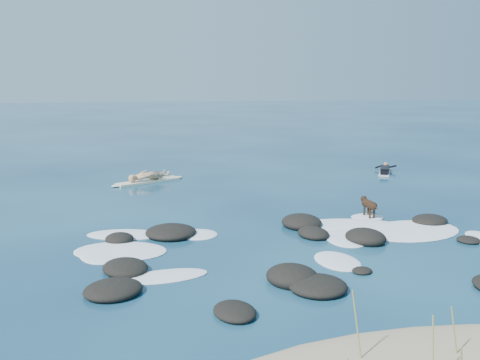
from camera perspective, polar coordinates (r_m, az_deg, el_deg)
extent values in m
plane|color=#0A2642|center=(15.87, 7.82, -5.78)|extent=(160.00, 160.00, 0.00)
cylinder|color=olive|center=(8.32, 19.90, -17.37)|extent=(0.05, 0.23, 1.18)
cylinder|color=olive|center=(8.80, 12.39, -15.16)|extent=(0.17, 0.21, 1.21)
cylinder|color=olive|center=(9.34, 21.92, -15.05)|extent=(0.20, 0.06, 0.95)
ellipsoid|color=black|center=(16.36, 23.19, -5.91)|extent=(0.66, 0.66, 0.19)
ellipsoid|color=black|center=(15.72, -7.39, -5.55)|extent=(1.58, 1.53, 0.40)
ellipsoid|color=black|center=(15.46, 13.25, -5.98)|extent=(1.41, 1.50, 0.47)
ellipsoid|color=black|center=(11.94, 8.30, -11.13)|extent=(1.62, 1.59, 0.36)
ellipsoid|color=black|center=(13.14, -12.14, -9.15)|extent=(1.44, 1.56, 0.35)
ellipsoid|color=black|center=(15.40, -12.74, -6.14)|extent=(1.00, 0.96, 0.34)
ellipsoid|color=black|center=(11.95, -13.38, -11.33)|extent=(1.66, 1.60, 0.35)
ellipsoid|color=black|center=(16.65, 6.59, -4.51)|extent=(1.28, 1.42, 0.47)
ellipsoid|color=black|center=(17.91, 19.59, -4.08)|extent=(1.49, 1.43, 0.34)
ellipsoid|color=black|center=(10.71, -0.57, -13.86)|extent=(1.05, 1.19, 0.27)
ellipsoid|color=black|center=(15.65, 7.83, -5.67)|extent=(1.10, 1.24, 0.36)
ellipsoid|color=black|center=(12.30, 5.60, -10.21)|extent=(1.60, 1.64, 0.50)
ellipsoid|color=black|center=(13.14, 12.89, -9.42)|extent=(0.65, 0.63, 0.15)
ellipsoid|color=white|center=(14.55, -14.47, -7.58)|extent=(1.38, 1.93, 0.12)
ellipsoid|color=white|center=(16.86, 17.79, -5.17)|extent=(3.55, 2.79, 0.12)
ellipsoid|color=white|center=(13.75, 10.35, -8.51)|extent=(1.27, 1.68, 0.12)
ellipsoid|color=white|center=(14.61, -12.64, -7.41)|extent=(2.77, 2.11, 0.12)
ellipsoid|color=white|center=(15.72, -4.42, -5.83)|extent=(1.44, 1.44, 0.12)
ellipsoid|color=white|center=(15.67, 11.27, -6.07)|extent=(1.55, 2.06, 0.12)
ellipsoid|color=white|center=(16.98, 11.30, -4.72)|extent=(3.41, 1.93, 0.12)
ellipsoid|color=white|center=(12.68, -8.07, -10.16)|extent=(2.18, 1.17, 0.12)
ellipsoid|color=white|center=(16.02, -12.19, -5.73)|extent=(2.40, 1.50, 0.12)
ellipsoid|color=white|center=(18.03, 13.45, -3.88)|extent=(1.10, 0.90, 0.12)
cube|color=#F0E7C0|center=(23.51, -9.76, -0.14)|extent=(2.80, 1.91, 0.10)
ellipsoid|color=#F0E7C0|center=(24.22, -6.79, 0.27)|extent=(0.66, 0.56, 0.10)
ellipsoid|color=#F0E7C0|center=(22.87, -12.90, -0.58)|extent=(0.66, 0.56, 0.10)
imported|color=tan|center=(23.34, -9.83, 2.22)|extent=(0.72, 0.81, 1.86)
cube|color=silver|center=(26.29, 15.19, 0.81)|extent=(1.36, 2.07, 0.08)
ellipsoid|color=silver|center=(27.32, 15.28, 1.18)|extent=(0.43, 0.52, 0.08)
cube|color=black|center=(26.27, 15.20, 1.11)|extent=(0.92, 1.31, 0.21)
sphere|color=#AA7259|center=(26.98, 15.28, 1.61)|extent=(0.29, 0.29, 0.22)
cylinder|color=black|center=(27.14, 14.72, 1.43)|extent=(0.53, 0.12, 0.24)
cylinder|color=black|center=(27.13, 15.84, 1.37)|extent=(0.40, 0.45, 0.24)
cube|color=black|center=(25.57, 15.13, 0.77)|extent=(0.52, 0.61, 0.13)
cylinder|color=black|center=(17.83, 13.64, -2.55)|extent=(0.32, 0.57, 0.26)
sphere|color=black|center=(18.04, 13.27, -2.38)|extent=(0.30, 0.30, 0.28)
sphere|color=black|center=(17.62, 14.02, -2.73)|extent=(0.27, 0.27, 0.25)
sphere|color=black|center=(18.16, 13.05, -1.97)|extent=(0.22, 0.22, 0.20)
cone|color=black|center=(18.26, 12.87, -1.94)|extent=(0.12, 0.13, 0.10)
cone|color=black|center=(18.11, 12.93, -1.74)|extent=(0.10, 0.07, 0.10)
cone|color=black|center=(18.16, 13.22, -1.72)|extent=(0.10, 0.07, 0.10)
cylinder|color=black|center=(18.03, 13.12, -3.32)|extent=(0.07, 0.07, 0.36)
cylinder|color=black|center=(18.09, 13.51, -3.28)|extent=(0.07, 0.07, 0.36)
cylinder|color=black|center=(17.71, 13.69, -3.60)|extent=(0.07, 0.07, 0.36)
cylinder|color=black|center=(17.77, 14.09, -3.57)|extent=(0.07, 0.07, 0.36)
cylinder|color=black|center=(17.51, 14.22, -2.67)|extent=(0.07, 0.26, 0.16)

